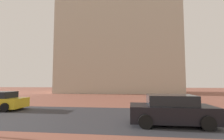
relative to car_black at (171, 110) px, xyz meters
name	(u,v)px	position (x,y,z in m)	size (l,w,h in m)	color
ground_plane	(106,114)	(-3.58, 2.20, -0.70)	(120.00, 120.00, 0.00)	brown
street_asphalt_strip	(105,116)	(-3.58, 1.56, -0.70)	(120.00, 7.08, 0.00)	#2D2D33
landmark_building	(120,38)	(-4.42, 26.50, 11.00)	(24.54, 11.01, 39.70)	#B2A893
car_black	(171,110)	(0.00, 0.00, 0.00)	(4.02, 2.10, 1.46)	black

